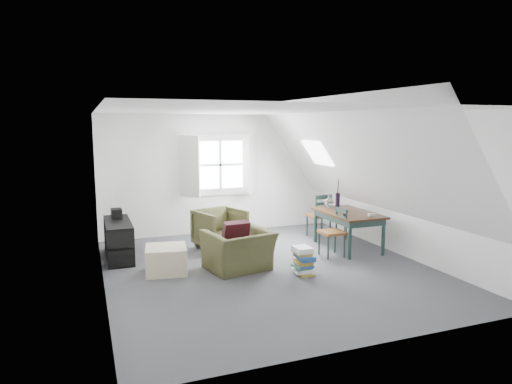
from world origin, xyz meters
name	(u,v)px	position (x,y,z in m)	size (l,w,h in m)	color
floor	(268,269)	(0.00, 0.00, 0.00)	(5.50, 5.50, 0.00)	#45464A
ceiling	(269,111)	(0.00, 0.00, 2.50)	(5.50, 5.50, 0.00)	white
wall_back	(220,174)	(0.00, 2.75, 1.25)	(5.00, 5.00, 0.00)	white
wall_front	(372,230)	(0.00, -2.75, 1.25)	(5.00, 5.00, 0.00)	white
wall_left	(100,201)	(-2.50, 0.00, 1.25)	(5.50, 5.50, 0.00)	white
wall_right	(400,184)	(2.50, 0.00, 1.25)	(5.50, 5.50, 0.00)	white
slope_left	(168,161)	(-1.55, 0.00, 1.78)	(5.50, 5.50, 0.00)	white
slope_right	(355,156)	(1.55, 0.00, 1.78)	(5.50, 5.50, 0.00)	white
dormer_window	(221,165)	(0.00, 2.68, 1.45)	(1.71, 0.35, 1.30)	white
skylight	(318,153)	(1.55, 1.30, 1.75)	(0.55, 0.75, 0.04)	white
armchair_near	(239,270)	(-0.46, 0.13, 0.00)	(0.97, 0.85, 0.63)	#414122
armchair_far	(220,248)	(-0.37, 1.48, 0.00)	(0.79, 0.81, 0.74)	#414122
throw_pillow	(236,234)	(-0.46, 0.28, 0.55)	(0.43, 0.12, 0.43)	#390F17
ottoman	(166,260)	(-1.56, 0.40, 0.21)	(0.62, 0.62, 0.41)	beige
dining_table	(348,217)	(1.84, 0.61, 0.60)	(0.83, 1.38, 0.69)	black
demijohn	(329,203)	(1.69, 1.06, 0.80)	(0.19, 0.19, 0.27)	silver
vase_twigs	(338,199)	(1.94, 1.16, 0.84)	(0.09, 0.10, 0.68)	black
cup	(345,216)	(1.59, 0.31, 0.69)	(0.11, 0.11, 0.10)	black
paper_box	(372,215)	(2.04, 0.16, 0.71)	(0.12, 0.08, 0.04)	white
dining_chair_far	(320,215)	(1.75, 1.53, 0.47)	(0.43, 0.43, 0.91)	brown
dining_chair_near	(334,231)	(1.35, 0.28, 0.44)	(0.40, 0.40, 0.85)	brown
media_shelf	(119,242)	(-2.19, 1.43, 0.29)	(0.42, 1.27, 0.65)	black
electronics_box	(116,214)	(-2.19, 1.73, 0.73)	(0.17, 0.24, 0.19)	black
magazine_stack	(303,261)	(0.40, -0.43, 0.22)	(0.32, 0.38, 0.43)	#B29933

